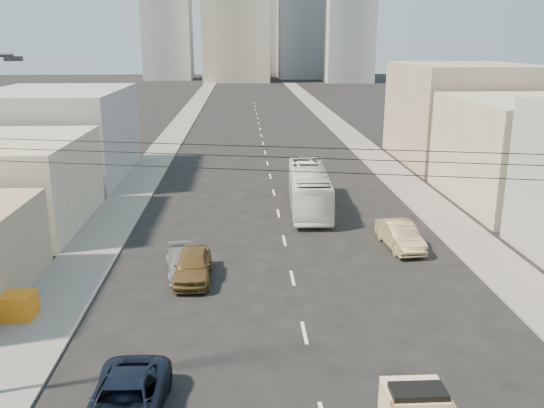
{
  "coord_description": "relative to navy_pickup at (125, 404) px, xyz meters",
  "views": [
    {
      "loc": [
        -2.59,
        -14.41,
        12.22
      ],
      "look_at": [
        -0.98,
        16.24,
        3.5
      ],
      "focal_mm": 38.0,
      "sensor_mm": 36.0,
      "label": 1
    }
  ],
  "objects": [
    {
      "name": "sedan_tan",
      "position": [
        13.52,
        16.14,
        0.05
      ],
      "size": [
        2.12,
        4.95,
        1.58
      ],
      "primitive_type": "imported",
      "rotation": [
        0.0,
        0.0,
        0.09
      ],
      "color": "#978358",
      "rests_on": "ground"
    },
    {
      "name": "crate_stack",
      "position": [
        -6.44,
        7.73,
        -0.05
      ],
      "size": [
        1.8,
        1.2,
        1.14
      ],
      "color": "orange",
      "rests_on": "sidewalk_left"
    },
    {
      "name": "city_bus",
      "position": [
        8.93,
        24.94,
        0.84
      ],
      "size": [
        3.23,
        11.49,
        3.17
      ],
      "primitive_type": "imported",
      "rotation": [
        0.0,
        0.0,
        -0.05
      ],
      "color": "silver",
      "rests_on": "ground"
    },
    {
      "name": "bldg_right_mid",
      "position": [
        26.06,
        25.81,
        3.26
      ],
      "size": [
        11.0,
        14.0,
        8.0
      ],
      "primitive_type": "cube",
      "color": "#A8A087",
      "rests_on": "ground"
    },
    {
      "name": "midrise_nw",
      "position": [
        -19.44,
        177.81,
        16.26
      ],
      "size": [
        15.0,
        15.0,
        34.0
      ],
      "primitive_type": "cube",
      "color": "gray",
      "rests_on": "ground"
    },
    {
      "name": "midrise_east",
      "position": [
        36.56,
        162.81,
        13.26
      ],
      "size": [
        14.0,
        14.0,
        28.0
      ],
      "primitive_type": "cube",
      "color": "gray",
      "rests_on": "ground"
    },
    {
      "name": "sedan_grey",
      "position": [
        0.67,
        12.72,
        -0.13
      ],
      "size": [
        2.37,
        4.44,
        1.22
      ],
      "primitive_type": "imported",
      "rotation": [
        0.0,
        0.0,
        0.16
      ],
      "color": "gray",
      "rests_on": "ground"
    },
    {
      "name": "lane_dashes",
      "position": [
        6.56,
        50.81,
        -0.74
      ],
      "size": [
        0.15,
        104.0,
        0.01
      ],
      "color": "silver",
      "rests_on": "ground"
    },
    {
      "name": "navy_pickup",
      "position": [
        0.0,
        0.0,
        0.0
      ],
      "size": [
        2.62,
        5.42,
        1.49
      ],
      "primitive_type": "imported",
      "rotation": [
        0.0,
        0.0,
        -0.03
      ],
      "color": "black",
      "rests_on": "ground"
    },
    {
      "name": "midrise_ne",
      "position": [
        24.56,
        182.81,
        19.26
      ],
      "size": [
        16.0,
        16.0,
        40.0
      ],
      "primitive_type": "cube",
      "color": "gray",
      "rests_on": "ground"
    },
    {
      "name": "bldg_left_far",
      "position": [
        -12.94,
        36.81,
        3.26
      ],
      "size": [
        12.0,
        16.0,
        8.0
      ],
      "primitive_type": "cube",
      "color": "#939396",
      "rests_on": "ground"
    },
    {
      "name": "overhead_wires",
      "position": [
        6.56,
        -0.69,
        8.22
      ],
      "size": [
        23.01,
        5.02,
        0.72
      ],
      "color": "black",
      "rests_on": "ground"
    },
    {
      "name": "sidewalk_right",
      "position": [
        18.31,
        67.81,
        -0.68
      ],
      "size": [
        3.5,
        180.0,
        0.12
      ],
      "primitive_type": "cube",
      "color": "gray",
      "rests_on": "ground"
    },
    {
      "name": "bldg_right_far",
      "position": [
        26.56,
        41.81,
        4.26
      ],
      "size": [
        12.0,
        16.0,
        10.0
      ],
      "primitive_type": "cube",
      "color": "gray",
      "rests_on": "ground"
    },
    {
      "name": "sidewalk_left",
      "position": [
        -5.19,
        67.81,
        -0.68
      ],
      "size": [
        3.5,
        180.0,
        0.12
      ],
      "primitive_type": "cube",
      "color": "gray",
      "rests_on": "ground"
    },
    {
      "name": "midrise_back",
      "position": [
        12.56,
        197.81,
        21.26
      ],
      "size": [
        18.0,
        18.0,
        44.0
      ],
      "primitive_type": "cube",
      "color": "#939396",
      "rests_on": "ground"
    },
    {
      "name": "sedan_brown",
      "position": [
        1.28,
        11.91,
        0.05
      ],
      "size": [
        1.91,
        4.68,
        1.59
      ],
      "primitive_type": "imported",
      "rotation": [
        0.0,
        0.0,
        0.01
      ],
      "color": "brown",
      "rests_on": "ground"
    }
  ]
}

